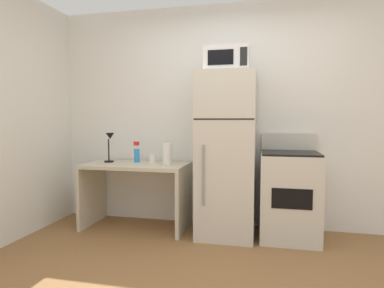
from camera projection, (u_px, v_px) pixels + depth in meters
wall_back_white at (234, 116)px, 3.84m from camera, size 5.00×0.10×2.60m
desk at (136, 183)px, 3.77m from camera, size 1.19×0.63×0.75m
desk_lamp at (110, 142)px, 3.84m from camera, size 0.14×0.12×0.35m
spray_bottle at (137, 154)px, 3.85m from camera, size 0.06×0.06×0.25m
paper_towel_roll at (167, 154)px, 3.69m from camera, size 0.11×0.11×0.24m
coffee_mug at (152, 159)px, 3.82m from camera, size 0.08×0.08×0.09m
refrigerator at (227, 155)px, 3.50m from camera, size 0.61×0.67×1.75m
microwave at (227, 60)px, 3.41m from camera, size 0.46×0.35×0.26m
oven_range at (289, 195)px, 3.41m from camera, size 0.60×0.61×1.10m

